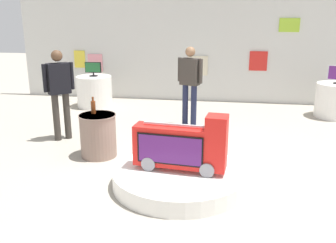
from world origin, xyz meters
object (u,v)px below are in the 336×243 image
at_px(main_display_pedestal, 180,177).
at_px(shopper_browsing_rear, 190,80).
at_px(display_pedestal_left_rear, 335,100).
at_px(tv_on_center_rear, 93,69).
at_px(shopper_browsing_near_truck, 59,88).
at_px(side_table_round, 98,135).
at_px(bottle_on_side_table, 93,107).
at_px(novelty_firetruck_tv, 182,147).
at_px(display_pedestal_center_rear, 94,91).

relative_size(main_display_pedestal, shopper_browsing_rear, 1.12).
height_order(display_pedestal_left_rear, shopper_browsing_rear, shopper_browsing_rear).
distance_m(main_display_pedestal, display_pedestal_left_rear, 4.99).
xyz_separation_m(tv_on_center_rear, shopper_browsing_near_truck, (0.28, -2.51, 0.02)).
height_order(tv_on_center_rear, shopper_browsing_rear, shopper_browsing_rear).
distance_m(side_table_round, bottle_on_side_table, 0.47).
bearing_deg(tv_on_center_rear, side_table_round, -69.24).
bearing_deg(shopper_browsing_near_truck, side_table_round, -36.76).
height_order(novelty_firetruck_tv, display_pedestal_left_rear, novelty_firetruck_tv).
distance_m(novelty_firetruck_tv, shopper_browsing_rear, 2.84).
bearing_deg(display_pedestal_left_rear, main_display_pedestal, -127.06).
bearing_deg(bottle_on_side_table, main_display_pedestal, -31.37).
distance_m(bottle_on_side_table, shopper_browsing_near_truck, 1.07).
relative_size(tv_on_center_rear, bottle_on_side_table, 1.46).
distance_m(novelty_firetruck_tv, display_pedestal_center_rear, 4.89).
bearing_deg(display_pedestal_center_rear, bottle_on_side_table, -70.19).
height_order(display_pedestal_left_rear, side_table_round, display_pedestal_left_rear).
relative_size(shopper_browsing_near_truck, shopper_browsing_rear, 1.01).
height_order(tv_on_center_rear, bottle_on_side_table, tv_on_center_rear).
relative_size(display_pedestal_center_rear, bottle_on_side_table, 3.19).
height_order(shopper_browsing_near_truck, shopper_browsing_rear, shopper_browsing_near_truck).
height_order(bottle_on_side_table, shopper_browsing_rear, shopper_browsing_rear).
bearing_deg(tv_on_center_rear, shopper_browsing_near_truck, -83.70).
height_order(main_display_pedestal, tv_on_center_rear, tv_on_center_rear).
xyz_separation_m(novelty_firetruck_tv, shopper_browsing_near_truck, (-2.41, 1.57, 0.41)).
bearing_deg(bottle_on_side_table, display_pedestal_left_rear, 33.83).
height_order(display_pedestal_left_rear, shopper_browsing_near_truck, shopper_browsing_near_truck).
bearing_deg(side_table_round, bottle_on_side_table, 138.81).
bearing_deg(main_display_pedestal, display_pedestal_center_rear, 123.19).
relative_size(novelty_firetruck_tv, display_pedestal_center_rear, 1.46).
relative_size(main_display_pedestal, shopper_browsing_near_truck, 1.11).
bearing_deg(bottle_on_side_table, display_pedestal_center_rear, 109.81).
bearing_deg(shopper_browsing_rear, main_display_pedestal, -86.81).
distance_m(novelty_firetruck_tv, bottle_on_side_table, 1.84).
distance_m(main_display_pedestal, bottle_on_side_table, 1.93).
xyz_separation_m(display_pedestal_left_rear, bottle_on_side_table, (-4.54, -3.04, 0.43)).
distance_m(display_pedestal_left_rear, bottle_on_side_table, 5.48).
height_order(main_display_pedestal, novelty_firetruck_tv, novelty_firetruck_tv).
height_order(display_pedestal_left_rear, tv_on_center_rear, tv_on_center_rear).
xyz_separation_m(display_pedestal_center_rear, tv_on_center_rear, (-0.00, -0.00, 0.57)).
height_order(novelty_firetruck_tv, display_pedestal_center_rear, novelty_firetruck_tv).
xyz_separation_m(display_pedestal_left_rear, tv_on_center_rear, (-5.67, 0.09, 0.57)).
bearing_deg(shopper_browsing_rear, bottle_on_side_table, -126.54).
distance_m(tv_on_center_rear, shopper_browsing_near_truck, 2.52).
relative_size(tv_on_center_rear, side_table_round, 0.57).
distance_m(shopper_browsing_near_truck, shopper_browsing_rear, 2.55).
xyz_separation_m(display_pedestal_left_rear, shopper_browsing_near_truck, (-5.39, -2.41, 0.58)).
bearing_deg(novelty_firetruck_tv, shopper_browsing_rear, 93.67).
bearing_deg(shopper_browsing_near_truck, novelty_firetruck_tv, -33.10).
bearing_deg(shopper_browsing_near_truck, display_pedestal_left_rear, 24.12).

